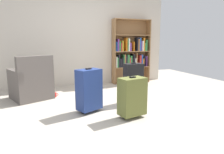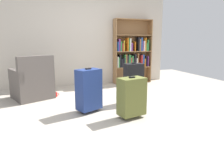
# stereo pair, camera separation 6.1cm
# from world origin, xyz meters

# --- Properties ---
(ground_plane) EXTENTS (7.83, 7.83, 0.00)m
(ground_plane) POSITION_xyz_m (0.00, 0.00, 0.00)
(ground_plane) COLOR #B2A899
(back_wall) EXTENTS (4.47, 0.10, 2.60)m
(back_wall) POSITION_xyz_m (0.00, 2.21, 1.30)
(back_wall) COLOR beige
(back_wall) RESTS_ON ground
(bookshelf) EXTENTS (1.08, 0.27, 1.77)m
(bookshelf) POSITION_xyz_m (1.21, 2.02, 0.86)
(bookshelf) COLOR olive
(bookshelf) RESTS_ON ground
(armchair) EXTENTS (0.92, 0.92, 0.90)m
(armchair) POSITION_xyz_m (-1.39, 1.18, 0.32)
(armchair) COLOR #59514C
(armchair) RESTS_ON ground
(mug) EXTENTS (0.12, 0.08, 0.10)m
(mug) POSITION_xyz_m (-0.95, 1.16, 0.05)
(mug) COLOR red
(mug) RESTS_ON ground
(suitcase_navy_blue) EXTENTS (0.46, 0.39, 0.75)m
(suitcase_navy_blue) POSITION_xyz_m (-0.45, 0.03, 0.39)
(suitcase_navy_blue) COLOR navy
(suitcase_navy_blue) RESTS_ON ground
(suitcase_olive) EXTENTS (0.45, 0.33, 0.65)m
(suitcase_olive) POSITION_xyz_m (0.12, -0.43, 0.34)
(suitcase_olive) COLOR brown
(suitcase_olive) RESTS_ON ground
(suitcase_black) EXTENTS (0.35, 0.21, 0.78)m
(suitcase_black) POSITION_xyz_m (0.46, 0.25, 0.40)
(suitcase_black) COLOR black
(suitcase_black) RESTS_ON ground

